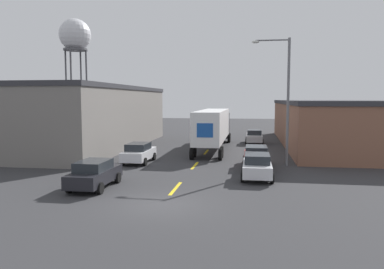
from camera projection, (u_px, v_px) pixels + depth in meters
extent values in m
plane|color=#333335|center=(162.00, 205.00, 17.78)|extent=(160.00, 160.00, 0.00)
cube|color=yellow|center=(176.00, 188.00, 21.03)|extent=(0.20, 3.12, 0.01)
cube|color=yellow|center=(195.00, 166.00, 28.24)|extent=(0.20, 3.12, 0.01)
cube|color=yellow|center=(206.00, 152.00, 35.46)|extent=(0.20, 3.12, 0.01)
cube|color=slate|center=(91.00, 119.00, 39.09)|extent=(9.42, 24.45, 5.95)
cube|color=#333338|center=(91.00, 88.00, 38.79)|extent=(9.62, 24.65, 0.40)
cube|color=brown|center=(336.00, 125.00, 40.54)|extent=(11.33, 27.96, 4.47)
cube|color=#333338|center=(337.00, 102.00, 40.31)|extent=(11.53, 28.16, 0.40)
cube|color=black|center=(219.00, 125.00, 43.92)|extent=(2.26, 2.67, 2.89)
cube|color=white|center=(213.00, 125.00, 36.05)|extent=(2.41, 12.63, 2.85)
cube|color=#194CA3|center=(205.00, 130.00, 29.83)|extent=(1.31, 0.03, 1.14)
cylinder|color=black|center=(229.00, 137.00, 44.21)|extent=(0.28, 1.00, 1.00)
cylinder|color=black|center=(209.00, 137.00, 44.57)|extent=(0.28, 1.00, 1.00)
cylinder|color=black|center=(229.00, 138.00, 43.16)|extent=(0.28, 1.00, 1.00)
cylinder|color=black|center=(208.00, 138.00, 43.52)|extent=(0.28, 1.00, 1.00)
cylinder|color=black|center=(222.00, 152.00, 32.02)|extent=(0.28, 1.00, 1.00)
cylinder|color=black|center=(194.00, 151.00, 32.38)|extent=(0.28, 1.00, 1.00)
cylinder|color=black|center=(220.00, 154.00, 30.64)|extent=(0.28, 1.00, 1.00)
cylinder|color=black|center=(192.00, 154.00, 31.00)|extent=(0.28, 1.00, 1.00)
cube|color=silver|center=(139.00, 154.00, 29.50)|extent=(1.74, 4.34, 0.71)
cube|color=#23282D|center=(138.00, 147.00, 29.31)|extent=(1.53, 2.26, 0.54)
cylinder|color=black|center=(154.00, 156.00, 30.72)|extent=(0.22, 0.63, 0.63)
cylinder|color=black|center=(134.00, 156.00, 30.99)|extent=(0.22, 0.63, 0.63)
cylinder|color=black|center=(145.00, 162.00, 28.08)|extent=(0.22, 0.63, 0.63)
cylinder|color=black|center=(123.00, 161.00, 28.34)|extent=(0.22, 0.63, 0.63)
cube|color=silver|center=(257.00, 168.00, 23.70)|extent=(1.74, 4.34, 0.71)
cube|color=#23282D|center=(257.00, 158.00, 23.52)|extent=(1.53, 2.26, 0.54)
cylinder|color=black|center=(270.00, 170.00, 24.93)|extent=(0.22, 0.63, 0.63)
cylinder|color=black|center=(243.00, 169.00, 25.20)|extent=(0.22, 0.63, 0.63)
cylinder|color=black|center=(272.00, 178.00, 22.28)|extent=(0.22, 0.63, 0.63)
cylinder|color=black|center=(243.00, 177.00, 22.55)|extent=(0.22, 0.63, 0.63)
cube|color=black|center=(95.00, 176.00, 21.16)|extent=(1.74, 4.34, 0.71)
cube|color=#23282D|center=(94.00, 165.00, 20.98)|extent=(1.53, 2.26, 0.54)
cylinder|color=black|center=(118.00, 178.00, 22.39)|extent=(0.22, 0.63, 0.63)
cylinder|color=black|center=(90.00, 177.00, 22.66)|extent=(0.22, 0.63, 0.63)
cylinder|color=black|center=(100.00, 188.00, 19.74)|extent=(0.22, 0.63, 0.63)
cylinder|color=black|center=(69.00, 187.00, 20.01)|extent=(0.22, 0.63, 0.63)
cube|color=maroon|center=(256.00, 158.00, 27.64)|extent=(1.74, 4.34, 0.71)
cube|color=#23282D|center=(256.00, 150.00, 27.45)|extent=(1.53, 2.26, 0.54)
cylinder|color=black|center=(267.00, 160.00, 28.86)|extent=(0.22, 0.63, 0.63)
cylinder|color=black|center=(244.00, 159.00, 29.13)|extent=(0.22, 0.63, 0.63)
cylinder|color=black|center=(269.00, 166.00, 26.21)|extent=(0.22, 0.63, 0.63)
cylinder|color=black|center=(244.00, 166.00, 26.48)|extent=(0.22, 0.63, 0.63)
cube|color=#B2B2B7|center=(254.00, 138.00, 42.27)|extent=(1.74, 4.34, 0.71)
cube|color=#23282D|center=(254.00, 132.00, 42.08)|extent=(1.53, 2.26, 0.54)
cylinder|color=black|center=(262.00, 140.00, 43.49)|extent=(0.22, 0.63, 0.63)
cylinder|color=black|center=(247.00, 139.00, 43.76)|extent=(0.22, 0.63, 0.63)
cylinder|color=black|center=(262.00, 142.00, 40.84)|extent=(0.22, 0.63, 0.63)
cylinder|color=black|center=(246.00, 142.00, 41.11)|extent=(0.22, 0.63, 0.63)
cylinder|color=#47474C|center=(87.00, 89.00, 61.48)|extent=(0.28, 0.28, 13.27)
cylinder|color=#47474C|center=(81.00, 89.00, 63.52)|extent=(0.28, 0.28, 13.27)
cylinder|color=#47474C|center=(66.00, 89.00, 62.03)|extent=(0.28, 0.28, 13.27)
cylinder|color=#47474C|center=(71.00, 89.00, 59.99)|extent=(0.28, 0.28, 13.27)
cylinder|color=#4C4C51|center=(75.00, 50.00, 61.15)|extent=(3.87, 3.87, 0.30)
sphere|color=silver|center=(75.00, 35.00, 60.92)|extent=(5.13, 5.13, 5.13)
cylinder|color=slate|center=(288.00, 103.00, 27.76)|extent=(0.20, 0.20, 9.48)
cylinder|color=slate|center=(272.00, 40.00, 27.52)|extent=(2.45, 0.11, 0.11)
ellipsoid|color=silver|center=(256.00, 42.00, 27.72)|extent=(0.56, 0.32, 0.22)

